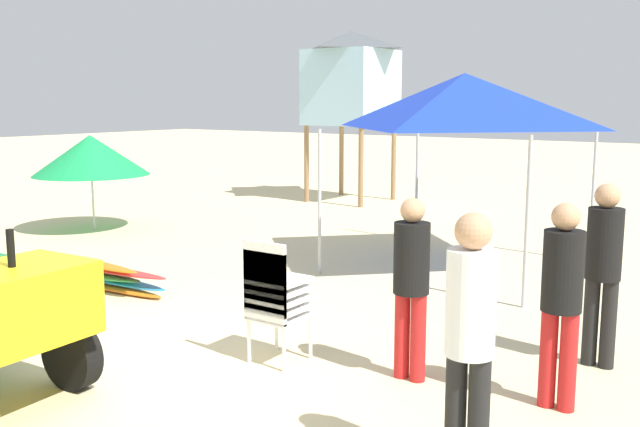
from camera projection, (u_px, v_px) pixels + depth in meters
ground at (128, 381)px, 6.38m from camera, size 80.00×80.00×0.00m
stacked_plastic_chairs at (273, 292)px, 6.70m from camera, size 0.48×0.48×1.20m
surfboard_pile at (92, 273)px, 9.53m from camera, size 2.59×0.67×0.40m
lifeguard_near_left at (411, 277)px, 6.29m from camera, size 0.32×0.32×1.65m
lifeguard_near_center at (562, 292)px, 5.67m from camera, size 0.32×0.32×1.69m
lifeguard_near_right at (470, 329)px, 4.55m from camera, size 0.32×0.32×1.79m
lifeguard_far_right at (603, 262)px, 6.59m from camera, size 0.32×0.32×1.74m
popup_canopy at (464, 101)px, 10.32m from camera, size 3.06×3.06×2.87m
lifeguard_tower at (351, 78)px, 17.32m from camera, size 1.98×1.98×4.13m
beach_umbrella_left at (91, 155)px, 13.53m from camera, size 2.18×2.18×1.83m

